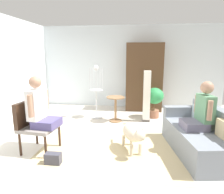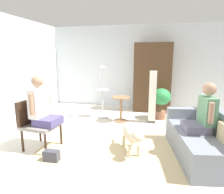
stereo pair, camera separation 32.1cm
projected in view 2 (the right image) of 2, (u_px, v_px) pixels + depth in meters
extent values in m
plane|color=beige|center=(117.00, 145.00, 3.89)|extent=(7.38, 7.38, 0.00)
cube|color=silver|center=(135.00, 67.00, 6.61)|extent=(6.25, 0.12, 2.69)
cube|color=#C6B284|center=(109.00, 149.00, 3.71)|extent=(2.58, 1.91, 0.01)
cube|color=slate|center=(200.00, 144.00, 3.41)|extent=(1.07, 1.78, 0.46)
cube|color=slate|center=(221.00, 122.00, 3.30)|extent=(0.45, 1.68, 0.37)
cube|color=slate|center=(188.00, 113.00, 4.07)|extent=(0.83, 0.31, 0.21)
cube|color=gray|center=(212.00, 123.00, 3.37)|extent=(0.15, 0.33, 0.28)
cube|color=#9EB2B7|center=(202.00, 115.00, 3.81)|extent=(0.14, 0.29, 0.28)
cylinder|color=#382316|center=(61.00, 134.00, 3.89)|extent=(0.04, 0.04, 0.42)
cylinder|color=#382316|center=(45.00, 144.00, 3.44)|extent=(0.04, 0.04, 0.42)
cylinder|color=#382316|center=(40.00, 131.00, 4.04)|extent=(0.04, 0.04, 0.42)
cylinder|color=#382316|center=(22.00, 141.00, 3.59)|extent=(0.04, 0.04, 0.42)
cube|color=gray|center=(42.00, 125.00, 3.69)|extent=(0.65, 0.64, 0.06)
cube|color=#382316|center=(29.00, 111.00, 3.72)|extent=(0.14, 0.59, 0.44)
cube|color=slate|center=(195.00, 127.00, 3.35)|extent=(0.46, 0.45, 0.14)
cube|color=#598C66|center=(207.00, 110.00, 3.28)|extent=(0.24, 0.41, 0.46)
sphere|color=#A57A60|center=(210.00, 89.00, 3.21)|extent=(0.21, 0.21, 0.21)
cylinder|color=#A57A60|center=(211.00, 113.00, 3.05)|extent=(0.08, 0.08, 0.32)
cylinder|color=#A57A60|center=(200.00, 106.00, 3.51)|extent=(0.08, 0.08, 0.32)
cube|color=#4F487E|center=(48.00, 121.00, 3.62)|extent=(0.44, 0.45, 0.14)
cube|color=white|center=(39.00, 102.00, 3.61)|extent=(0.22, 0.43, 0.53)
sphere|color=#A57A60|center=(37.00, 81.00, 3.53)|extent=(0.21, 0.21, 0.21)
cylinder|color=#A57A60|center=(49.00, 98.00, 3.82)|extent=(0.08, 0.08, 0.37)
cylinder|color=#A57A60|center=(31.00, 104.00, 3.36)|extent=(0.08, 0.08, 0.37)
cylinder|color=olive|center=(121.00, 97.00, 5.16)|extent=(0.48, 0.48, 0.02)
cylinder|color=olive|center=(121.00, 110.00, 5.23)|extent=(0.06, 0.06, 0.64)
cylinder|color=olive|center=(121.00, 121.00, 5.29)|extent=(0.33, 0.33, 0.03)
ellipsoid|color=beige|center=(131.00, 133.00, 3.57)|extent=(0.48, 0.65, 0.27)
sphere|color=beige|center=(137.00, 137.00, 3.21)|extent=(0.19, 0.19, 0.19)
cone|color=beige|center=(140.00, 131.00, 3.20)|extent=(0.06, 0.06, 0.06)
cone|color=beige|center=(134.00, 131.00, 3.18)|extent=(0.06, 0.06, 0.06)
cylinder|color=beige|center=(126.00, 124.00, 3.93)|extent=(0.10, 0.18, 0.10)
cylinder|color=beige|center=(139.00, 150.00, 3.43)|extent=(0.06, 0.06, 0.21)
cylinder|color=beige|center=(130.00, 151.00, 3.41)|extent=(0.06, 0.06, 0.21)
cylinder|color=beige|center=(132.00, 141.00, 3.84)|extent=(0.06, 0.06, 0.21)
cylinder|color=beige|center=(124.00, 141.00, 3.81)|extent=(0.06, 0.06, 0.21)
cylinder|color=silver|center=(103.00, 116.00, 5.66)|extent=(0.36, 0.36, 0.03)
cylinder|color=silver|center=(103.00, 104.00, 5.59)|extent=(0.04, 0.04, 0.78)
cylinder|color=silver|center=(102.00, 90.00, 5.51)|extent=(0.37, 0.37, 0.02)
cylinder|color=silver|center=(109.00, 79.00, 5.41)|extent=(0.01, 0.01, 0.59)
cylinder|color=silver|center=(108.00, 79.00, 5.51)|extent=(0.01, 0.01, 0.59)
cylinder|color=silver|center=(106.00, 78.00, 5.59)|extent=(0.01, 0.01, 0.59)
cylinder|color=silver|center=(102.00, 78.00, 5.62)|extent=(0.01, 0.01, 0.59)
cylinder|color=silver|center=(98.00, 78.00, 5.57)|extent=(0.01, 0.01, 0.59)
cylinder|color=silver|center=(96.00, 79.00, 5.48)|extent=(0.01, 0.01, 0.59)
cylinder|color=silver|center=(96.00, 79.00, 5.37)|extent=(0.01, 0.01, 0.59)
cylinder|color=silver|center=(99.00, 79.00, 5.29)|extent=(0.01, 0.01, 0.59)
cylinder|color=silver|center=(103.00, 80.00, 5.27)|extent=(0.01, 0.01, 0.59)
cylinder|color=silver|center=(106.00, 79.00, 5.31)|extent=(0.01, 0.01, 0.59)
sphere|color=silver|center=(102.00, 68.00, 5.38)|extent=(0.15, 0.15, 0.15)
cylinder|color=#996047|center=(160.00, 115.00, 5.49)|extent=(0.28, 0.28, 0.22)
cylinder|color=brown|center=(161.00, 107.00, 5.45)|extent=(0.03, 0.03, 0.20)
ellipsoid|color=#2B8947|center=(161.00, 97.00, 5.39)|extent=(0.50, 0.50, 0.45)
cube|color=#4C4742|center=(151.00, 121.00, 5.22)|extent=(0.20, 0.20, 0.06)
cube|color=white|center=(153.00, 96.00, 5.08)|extent=(0.18, 0.18, 1.28)
cube|color=#4C331E|center=(152.00, 78.00, 6.15)|extent=(1.12, 0.56, 2.09)
cube|color=#3F3F4C|center=(52.00, 156.00, 3.28)|extent=(0.26, 0.13, 0.18)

